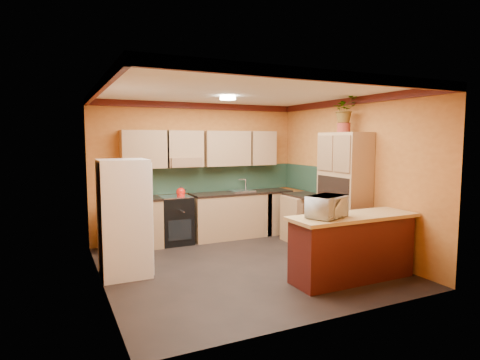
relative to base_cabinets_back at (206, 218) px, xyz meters
The scene contains 15 objects.
room_shell 2.24m from the base_cabinets_back, 91.22° to the right, with size 4.24×4.24×2.72m.
base_cabinets_back is the anchor object (origin of this frame).
countertop_back 0.46m from the base_cabinets_back, 90.00° to the right, with size 3.65×0.62×0.04m, color black.
stove 0.63m from the base_cabinets_back, behind, with size 0.58×0.58×0.91m, color black.
kettle 0.77m from the base_cabinets_back, behind, with size 0.17×0.17×0.18m, color red, non-canonical shape.
sink 0.92m from the base_cabinets_back, ahead, with size 0.48×0.40×0.03m, color silver.
base_cabinets_right 1.95m from the base_cabinets_back, 26.59° to the right, with size 0.60×0.80×0.88m, color #A67757.
countertop_right 2.01m from the base_cabinets_back, 26.59° to the right, with size 0.62×0.80×0.04m, color black.
fridge 2.34m from the base_cabinets_back, 141.60° to the right, with size 0.68×0.66×1.70m, color white.
pantry 2.71m from the base_cabinets_back, 47.08° to the right, with size 0.48×0.90×2.10m, color #A67757.
fern_pot 3.13m from the base_cabinets_back, 46.33° to the right, with size 0.22×0.22×0.16m, color maroon.
fern 3.31m from the base_cabinets_back, 46.33° to the right, with size 0.41×0.35×0.45m, color #A67757.
breakfast_bar 3.19m from the base_cabinets_back, 70.35° to the right, with size 1.80×0.55×0.88m, color #541C13.
bar_top 3.22m from the base_cabinets_back, 70.35° to the right, with size 1.90×0.65×0.05m, color tan.
microwave 3.13m from the base_cabinets_back, 78.45° to the right, with size 0.55×0.37×0.30m, color white.
Camera 1 is at (-2.68, -5.51, 1.98)m, focal length 30.00 mm.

